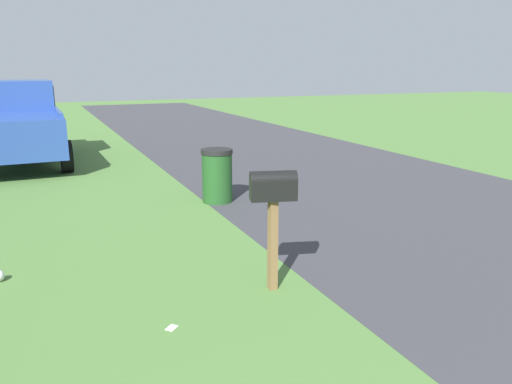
% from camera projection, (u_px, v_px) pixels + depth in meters
% --- Properties ---
extents(mailbox, '(0.33, 0.54, 1.36)m').
position_uv_depth(mailbox, '(273.00, 195.00, 5.43)').
color(mailbox, brown).
rests_on(mailbox, ground).
extents(pickup_truck, '(5.41, 2.19, 2.09)m').
position_uv_depth(pickup_truck, '(20.00, 120.00, 13.10)').
color(pickup_truck, '#284793').
rests_on(pickup_truck, ground).
extents(trash_bin, '(0.58, 0.58, 0.99)m').
position_uv_depth(trash_bin, '(217.00, 176.00, 9.25)').
color(trash_bin, '#1E4C1E').
rests_on(trash_bin, ground).
extents(litter_wrapper_midfield_a, '(0.14, 0.15, 0.01)m').
position_uv_depth(litter_wrapper_midfield_a, '(172.00, 328.00, 4.84)').
color(litter_wrapper_midfield_a, silver).
rests_on(litter_wrapper_midfield_a, ground).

